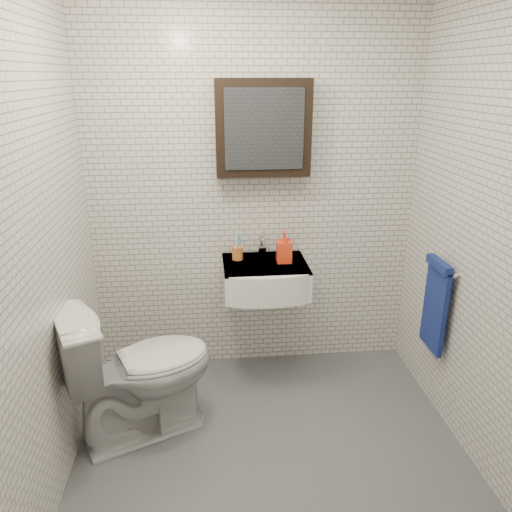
% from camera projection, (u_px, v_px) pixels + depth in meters
% --- Properties ---
extents(ground, '(2.20, 2.00, 0.01)m').
position_uv_depth(ground, '(271.00, 450.00, 2.84)').
color(ground, '#52555A').
rests_on(ground, ground).
extents(room_shell, '(2.22, 2.02, 2.51)m').
position_uv_depth(room_shell, '(274.00, 199.00, 2.34)').
color(room_shell, silver).
rests_on(room_shell, ground).
extents(washbasin, '(0.55, 0.50, 0.20)m').
position_uv_depth(washbasin, '(266.00, 279.00, 3.28)').
color(washbasin, white).
rests_on(washbasin, room_shell).
extents(faucet, '(0.06, 0.20, 0.15)m').
position_uv_depth(faucet, '(262.00, 246.00, 3.40)').
color(faucet, silver).
rests_on(faucet, washbasin).
extents(mirror_cabinet, '(0.60, 0.15, 0.60)m').
position_uv_depth(mirror_cabinet, '(263.00, 128.00, 3.13)').
color(mirror_cabinet, black).
rests_on(mirror_cabinet, room_shell).
extents(towel_rail, '(0.09, 0.30, 0.58)m').
position_uv_depth(towel_rail, '(436.00, 301.00, 3.02)').
color(towel_rail, silver).
rests_on(towel_rail, room_shell).
extents(toothbrush_cup, '(0.08, 0.08, 0.20)m').
position_uv_depth(toothbrush_cup, '(237.00, 252.00, 3.33)').
color(toothbrush_cup, '#BA692E').
rests_on(toothbrush_cup, washbasin).
extents(soap_bottle, '(0.10, 0.10, 0.21)m').
position_uv_depth(soap_bottle, '(284.00, 247.00, 3.27)').
color(soap_bottle, orange).
rests_on(soap_bottle, washbasin).
extents(toilet, '(0.96, 0.78, 0.86)m').
position_uv_depth(toilet, '(140.00, 369.00, 2.86)').
color(toilet, silver).
rests_on(toilet, ground).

